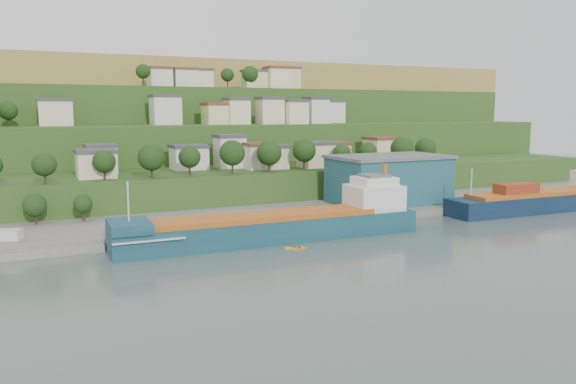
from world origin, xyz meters
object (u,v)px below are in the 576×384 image
cargo_ship_near (281,227)px  cargo_ship_far (548,201)px  warehouse (389,179)px  caravan (5,237)px  kayak_orange (300,248)px

cargo_ship_near → cargo_ship_far: 79.61m
warehouse → caravan: size_ratio=5.08×
cargo_ship_far → warehouse: (-38.69, 18.63, 5.96)m
cargo_ship_near → caravan: bearing=165.8°
caravan → warehouse: bearing=27.8°
cargo_ship_far → cargo_ship_near: bearing=-177.2°
cargo_ship_near → cargo_ship_far: bearing=2.2°
caravan → kayak_orange: size_ratio=2.02×
cargo_ship_near → warehouse: 45.83m
warehouse → caravan: warehouse is taller
cargo_ship_far → kayak_orange: 80.64m
cargo_ship_near → warehouse: warehouse is taller
cargo_ship_far → kayak_orange: (-79.93, -10.43, -2.25)m
cargo_ship_near → kayak_orange: (-0.34, -9.23, -2.43)m
cargo_ship_near → kayak_orange: bearing=-90.7°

